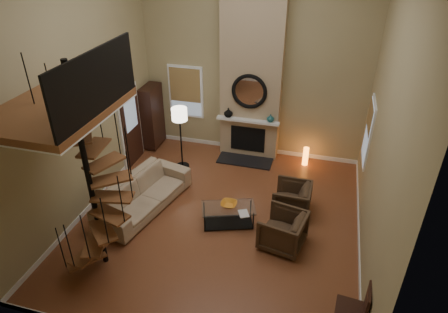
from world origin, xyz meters
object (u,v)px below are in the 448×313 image
(floor_lamp, at_px, (180,119))
(accent_lamp, at_px, (306,156))
(hutch, at_px, (152,116))
(sofa, at_px, (143,193))
(coffee_table, at_px, (228,213))
(armchair_near, at_px, (295,200))
(side_chair, at_px, (357,309))
(armchair_far, at_px, (286,232))

(floor_lamp, xyz_separation_m, accent_lamp, (3.19, 0.98, -1.16))
(hutch, xyz_separation_m, sofa, (0.98, -2.80, -0.55))
(coffee_table, bearing_deg, floor_lamp, 132.59)
(sofa, xyz_separation_m, armchair_near, (3.37, 0.72, -0.04))
(hutch, distance_m, side_chair, 7.46)
(hutch, xyz_separation_m, armchair_far, (4.31, -3.19, -0.60))
(hutch, distance_m, sofa, 3.02)
(sofa, distance_m, armchair_near, 3.45)
(armchair_near, distance_m, side_chair, 3.08)
(sofa, height_order, coffee_table, sofa)
(armchair_near, relative_size, armchair_far, 0.96)
(armchair_near, distance_m, accent_lamp, 2.17)
(armchair_far, bearing_deg, armchair_near, -170.89)
(armchair_near, bearing_deg, coffee_table, -58.64)
(armchair_far, xyz_separation_m, coffee_table, (-1.30, 0.33, -0.07))
(sofa, height_order, floor_lamp, floor_lamp)
(hutch, xyz_separation_m, floor_lamp, (1.20, -0.89, 0.46))
(sofa, bearing_deg, floor_lamp, 6.69)
(sofa, distance_m, accent_lamp, 4.47)
(armchair_far, bearing_deg, coffee_table, -92.71)
(sofa, xyz_separation_m, floor_lamp, (0.22, 1.91, 1.02))
(armchair_far, distance_m, accent_lamp, 3.28)
(side_chair, bearing_deg, coffee_table, 142.48)
(armchair_far, relative_size, coffee_table, 0.68)
(sofa, relative_size, armchair_far, 2.90)
(floor_lamp, distance_m, side_chair, 6.02)
(sofa, bearing_deg, coffee_table, -78.53)
(hutch, xyz_separation_m, accent_lamp, (4.39, 0.09, -0.70))
(hutch, bearing_deg, accent_lamp, 1.16)
(hutch, distance_m, accent_lamp, 4.45)
(armchair_far, relative_size, side_chair, 0.87)
(accent_lamp, bearing_deg, floor_lamp, -162.90)
(hutch, bearing_deg, side_chair, -40.87)
(sofa, relative_size, floor_lamp, 1.46)
(sofa, bearing_deg, accent_lamp, -36.52)
(hutch, bearing_deg, sofa, -70.64)
(coffee_table, height_order, floor_lamp, floor_lamp)
(hutch, relative_size, armchair_near, 2.17)
(armchair_near, height_order, armchair_far, armchair_far)
(armchair_far, relative_size, floor_lamp, 0.50)
(armchair_far, xyz_separation_m, side_chair, (1.32, -1.68, 0.17))
(armchair_near, bearing_deg, side_chair, 25.75)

